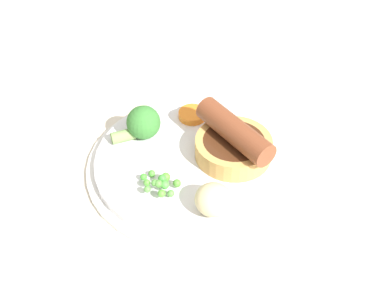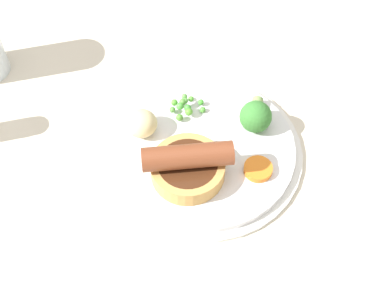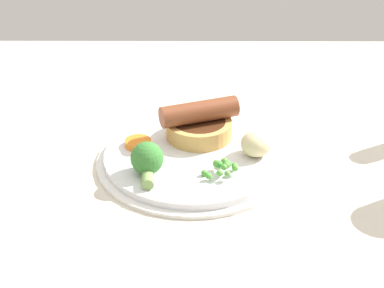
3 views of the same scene
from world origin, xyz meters
TOP-DOWN VIEW (x-y plane):
  - dining_table at (0.00, 0.00)cm, footprint 110.00×80.00cm
  - dinner_plate at (5.00, 3.08)cm, footprint 24.33×24.33cm
  - sausage_pudding at (4.22, -1.25)cm, footprint 10.54×8.61cm
  - pea_pile at (1.45, 7.79)cm, footprint 4.82×4.03cm
  - broccoli_floret_far at (10.40, 7.76)cm, footprint 3.96×5.94cm
  - potato_chunk_0 at (-2.82, 3.39)cm, footprint 4.84×4.80cm
  - carrot_slice_1 at (12.05, 1.21)cm, footprint 4.43×4.43cm

SIDE VIEW (x-z plane):
  - dining_table at x=0.00cm, z-range 0.00..3.00cm
  - dinner_plate at x=5.00cm, z-range 2.87..4.27cm
  - carrot_slice_1 at x=12.05cm, z-range 4.40..5.22cm
  - pea_pile at x=1.45cm, z-range 4.46..6.22cm
  - potato_chunk_0 at x=-2.82cm, z-range 4.40..7.52cm
  - broccoli_floret_far at x=10.40cm, z-range 4.30..8.26cm
  - sausage_pudding at x=4.22cm, z-range 3.82..8.88cm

